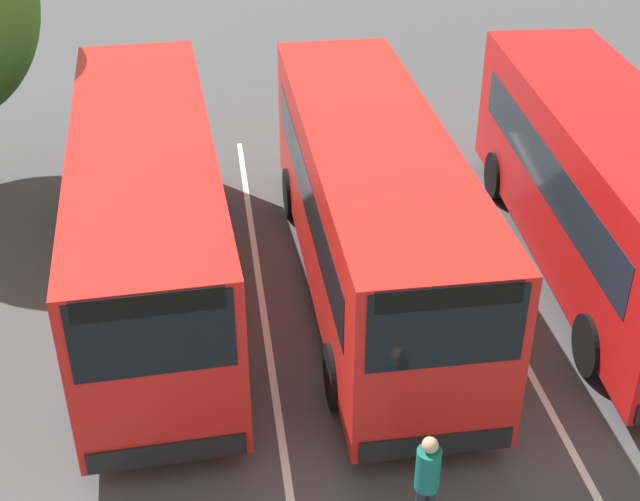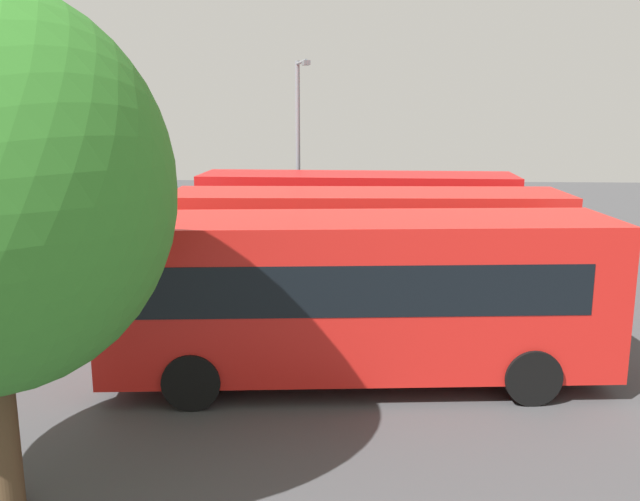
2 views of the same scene
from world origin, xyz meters
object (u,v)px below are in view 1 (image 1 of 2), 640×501
object	(u,v)px
bus_far_left	(149,211)
bus_center_left	(373,205)
pedestrian	(427,478)
bus_center_right	(605,187)

from	to	relation	value
bus_far_left	bus_center_left	bearing A→B (deg)	81.85
bus_far_left	bus_center_left	size ratio (longest dim) A/B	1.01
pedestrian	bus_far_left	bearing A→B (deg)	6.85
bus_center_left	bus_center_right	distance (m)	4.38
bus_center_left	pedestrian	world-z (taller)	bus_center_left
bus_far_left	bus_center_left	xyz separation A→B (m)	(0.22, 3.93, 0.00)
bus_center_left	pedestrian	bearing A→B (deg)	-3.81
bus_far_left	bus_center_right	distance (m)	8.30
bus_far_left	pedestrian	world-z (taller)	bus_far_left
bus_center_right	pedestrian	world-z (taller)	bus_center_right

